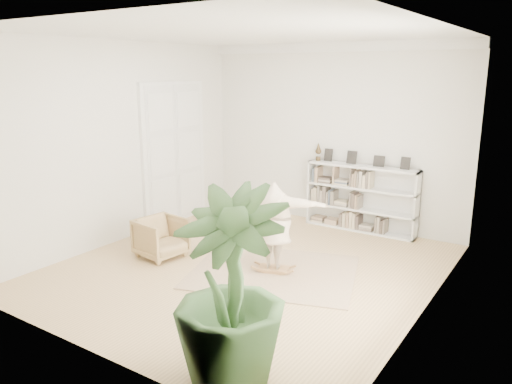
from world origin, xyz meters
TOP-DOWN VIEW (x-y plane):
  - floor at (0.00, 0.00)m, footprint 6.00×6.00m
  - room_shell at (0.00, 2.94)m, footprint 6.00×6.00m
  - doors at (-2.70, 1.30)m, footprint 0.09×1.78m
  - bookshelf at (0.74, 2.82)m, footprint 2.20×0.35m
  - armchair at (-1.51, -0.40)m, footprint 0.83×0.82m
  - rug at (0.43, 0.06)m, footprint 2.99×2.67m
  - rocker_board at (0.43, 0.06)m, footprint 0.53×0.41m
  - person at (0.43, 0.06)m, footprint 1.74×0.95m
  - houseplant at (1.52, -2.55)m, footprint 1.28×1.28m

SIDE VIEW (x-z plane):
  - floor at x=0.00m, z-range 0.00..0.00m
  - rug at x=0.43m, z-range 0.00..0.02m
  - rocker_board at x=0.43m, z-range 0.01..0.11m
  - armchair at x=-1.51m, z-range 0.00..0.67m
  - bookshelf at x=0.74m, z-range -0.18..1.46m
  - person at x=0.43m, z-range 0.12..1.49m
  - houseplant at x=1.52m, z-range 0.00..2.01m
  - doors at x=-2.70m, z-range -0.06..2.86m
  - room_shell at x=0.00m, z-range 0.51..6.51m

